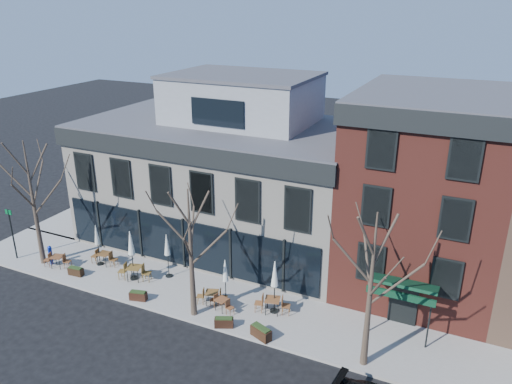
% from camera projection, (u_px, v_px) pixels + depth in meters
% --- Properties ---
extents(ground, '(120.00, 120.00, 0.00)m').
position_uv_depth(ground, '(186.00, 270.00, 30.78)').
color(ground, black).
rests_on(ground, ground).
extents(sidewalk_front, '(33.50, 4.70, 0.15)m').
position_uv_depth(sidewalk_front, '(215.00, 299.00, 27.65)').
color(sidewalk_front, gray).
rests_on(sidewalk_front, ground).
extents(sidewalk_side, '(4.50, 12.00, 0.15)m').
position_uv_depth(sidewalk_side, '(108.00, 206.00, 40.28)').
color(sidewalk_side, gray).
rests_on(sidewalk_side, ground).
extents(corner_building, '(18.39, 10.39, 11.10)m').
position_uv_depth(corner_building, '(225.00, 174.00, 33.34)').
color(corner_building, beige).
rests_on(corner_building, ground).
extents(red_brick_building, '(8.20, 11.78, 11.18)m').
position_uv_depth(red_brick_building, '(427.00, 191.00, 27.82)').
color(red_brick_building, maroon).
rests_on(red_brick_building, ground).
extents(tree_corner, '(3.93, 3.98, 7.92)m').
position_uv_depth(tree_corner, '(34.00, 202.00, 29.91)').
color(tree_corner, '#382B21').
rests_on(tree_corner, sidewalk_front).
extents(tree_mid, '(3.50, 3.55, 7.04)m').
position_uv_depth(tree_mid, '(191.00, 252.00, 24.93)').
color(tree_mid, '#382B21').
rests_on(tree_mid, sidewalk_front).
extents(tree_right, '(3.72, 3.77, 7.48)m').
position_uv_depth(tree_right, '(371.00, 290.00, 21.28)').
color(tree_right, '#382B21').
rests_on(tree_right, sidewalk_front).
extents(sign_pole, '(0.50, 0.10, 3.40)m').
position_uv_depth(sign_pole, '(12.00, 231.00, 31.23)').
color(sign_pole, black).
rests_on(sign_pole, sidewalk_front).
extents(call_box, '(0.27, 0.26, 1.29)m').
position_uv_depth(call_box, '(50.00, 254.00, 30.96)').
color(call_box, '#0C239D').
rests_on(call_box, sidewalk_front).
extents(cafe_set_0, '(1.77, 0.91, 0.91)m').
position_uv_depth(cafe_set_0, '(57.00, 260.00, 30.69)').
color(cafe_set_0, brown).
rests_on(cafe_set_0, sidewalk_front).
extents(cafe_set_1, '(1.84, 0.79, 0.96)m').
position_uv_depth(cafe_set_1, '(104.00, 257.00, 30.97)').
color(cafe_set_1, brown).
rests_on(cafe_set_1, sidewalk_front).
extents(cafe_set_2, '(2.05, 1.05, 1.05)m').
position_uv_depth(cafe_set_2, '(134.00, 272.00, 29.25)').
color(cafe_set_2, brown).
rests_on(cafe_set_2, sidewalk_front).
extents(cafe_set_3, '(1.74, 0.98, 0.90)m').
position_uv_depth(cafe_set_3, '(212.00, 296.00, 26.96)').
color(cafe_set_3, brown).
rests_on(cafe_set_3, sidewalk_front).
extents(cafe_set_4, '(1.61, 0.79, 0.82)m').
position_uv_depth(cafe_set_4, '(222.00, 303.00, 26.40)').
color(cafe_set_4, brown).
rests_on(cafe_set_4, sidewalk_front).
extents(cafe_set_5, '(1.98, 0.97, 1.02)m').
position_uv_depth(cafe_set_5, '(272.00, 304.00, 26.17)').
color(cafe_set_5, brown).
rests_on(cafe_set_5, sidewalk_front).
extents(umbrella_0, '(0.43, 0.43, 2.69)m').
position_uv_depth(umbrella_0, '(97.00, 237.00, 30.49)').
color(umbrella_0, black).
rests_on(umbrella_0, sidewalk_front).
extents(umbrella_1, '(0.50, 0.50, 3.11)m').
position_uv_depth(umbrella_1, '(131.00, 246.00, 28.77)').
color(umbrella_1, black).
rests_on(umbrella_1, sidewalk_front).
extents(umbrella_2, '(0.44, 0.44, 2.77)m').
position_uv_depth(umbrella_2, '(167.00, 247.00, 29.11)').
color(umbrella_2, black).
rests_on(umbrella_2, sidewalk_front).
extents(umbrella_3, '(0.42, 0.42, 2.65)m').
position_uv_depth(umbrella_3, '(225.00, 273.00, 26.52)').
color(umbrella_3, black).
rests_on(umbrella_3, sidewalk_front).
extents(umbrella_4, '(0.48, 0.48, 3.00)m').
position_uv_depth(umbrella_4, '(275.00, 277.00, 25.68)').
color(umbrella_4, black).
rests_on(umbrella_4, sidewalk_front).
extents(planter_0, '(0.95, 0.45, 0.52)m').
position_uv_depth(planter_0, '(76.00, 271.00, 29.86)').
color(planter_0, black).
rests_on(planter_0, sidewalk_front).
extents(planter_1, '(1.01, 0.60, 0.53)m').
position_uv_depth(planter_1, '(138.00, 296.00, 27.39)').
color(planter_1, '#321A10').
rests_on(planter_1, sidewalk_front).
extents(planter_2, '(1.02, 0.73, 0.53)m').
position_uv_depth(planter_2, '(224.00, 322.00, 25.12)').
color(planter_2, black).
rests_on(planter_2, sidewalk_front).
extents(planter_3, '(1.19, 0.82, 0.62)m').
position_uv_depth(planter_3, '(261.00, 332.00, 24.29)').
color(planter_3, black).
rests_on(planter_3, sidewalk_front).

